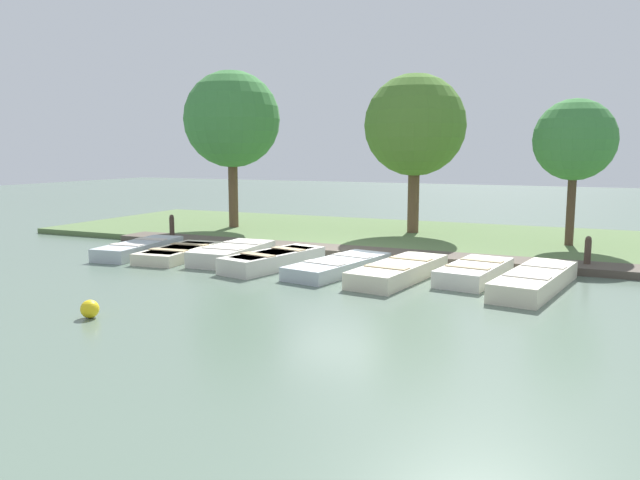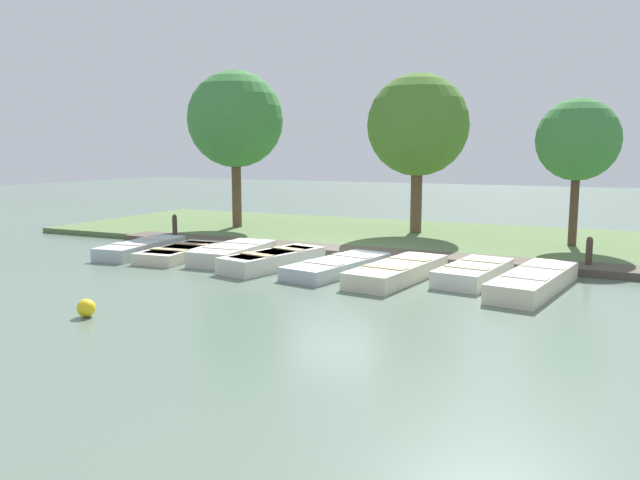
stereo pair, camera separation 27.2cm
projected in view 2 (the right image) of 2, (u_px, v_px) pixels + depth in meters
The scene contains 17 objects.
ground_plane at pixel (338, 263), 16.38m from camera, with size 80.00×80.00×0.00m, color #566B5B.
shore_bank at pixel (398, 236), 20.85m from camera, with size 8.00×24.00×0.18m.
dock_walkway at pixel (356, 252), 17.49m from camera, with size 1.16×15.84×0.19m.
rowboat_0 at pixel (141, 248), 17.69m from camera, with size 3.15×1.32×0.38m.
rowboat_1 at pixel (181, 252), 17.07m from camera, with size 2.88×1.39×0.33m.
rowboat_2 at pixel (233, 253), 16.66m from camera, with size 2.80×1.30×0.43m.
rowboat_3 at pixel (273, 259), 15.61m from camera, with size 3.13×1.65×0.43m.
rowboat_4 at pixel (338, 266), 15.01m from camera, with size 3.38×1.68×0.34m.
rowboat_5 at pixel (398, 271), 14.21m from camera, with size 3.49×1.51×0.40m.
rowboat_6 at pixel (474, 272), 14.05m from camera, with size 2.74×1.40×0.40m.
rowboat_7 at pixel (534, 281), 13.09m from camera, with size 3.71×1.53×0.42m.
mooring_post_near at pixel (175, 227), 20.27m from camera, with size 0.16×0.16×0.87m.
mooring_post_far at pixel (589, 254), 15.03m from camera, with size 0.16×0.16×0.87m.
buoy at pixel (86, 308), 11.01m from camera, with size 0.32×0.32×0.32m.
park_tree_far_left at pixel (235, 120), 22.09m from camera, with size 3.40×3.40×5.72m.
park_tree_left at pixel (418, 126), 20.52m from camera, with size 3.36×3.36×5.44m.
park_tree_center at pixel (578, 140), 17.67m from camera, with size 2.33×2.33×4.39m.
Camera 2 is at (14.79, 6.46, 2.92)m, focal length 35.00 mm.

